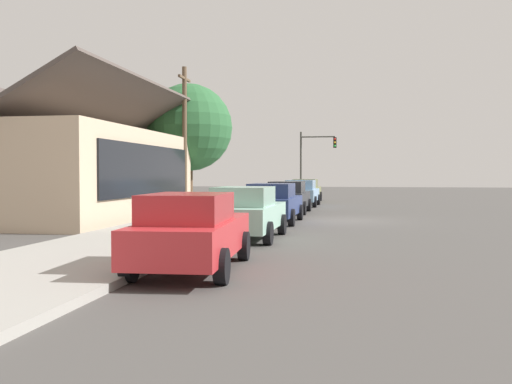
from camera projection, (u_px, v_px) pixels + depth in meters
The scene contains 13 objects.
ground_plane at pixel (342, 221), 23.65m from camera, with size 120.00×120.00×0.00m, color #4C4947.
sidewalk_curb at pixel (213, 217), 24.62m from camera, with size 60.00×4.20×0.16m, color #A3A099.
car_cherry at pixel (192, 231), 11.37m from camera, with size 4.67×2.12×1.59m.
car_seafoam at pixel (246, 212), 16.91m from camera, with size 4.47×2.03×1.59m.
car_navy at pixel (273, 203), 22.51m from camera, with size 4.79×2.09×1.59m.
car_charcoal at pixel (288, 197), 28.14m from camera, with size 4.38×2.09×1.59m.
car_skyblue at pixel (301, 193), 34.15m from camera, with size 4.50×2.11×1.59m.
car_olive at pixel (306, 190), 39.45m from camera, with size 4.38×2.08×1.59m.
storefront_building at pixel (68, 171), 24.74m from camera, with size 12.98×7.87×6.00m.
shade_tree at pixel (189, 128), 31.72m from camera, with size 4.93×4.93×7.06m.
traffic_light_main at pixel (315, 154), 43.06m from camera, with size 0.37×2.79×5.20m.
utility_pole_wooden at pixel (185, 136), 29.06m from camera, with size 1.80×0.24×7.50m.
fire_hydrant_red at pixel (177, 229), 15.05m from camera, with size 0.22×0.22×0.71m.
Camera 1 is at (-23.87, -0.51, 1.98)m, focal length 39.36 mm.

